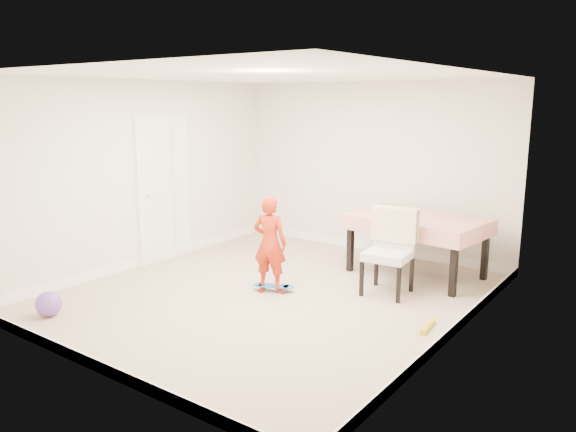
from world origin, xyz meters
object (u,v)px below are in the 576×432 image
Objects in this scene: dining_chair at (388,253)px; child at (270,246)px; skateboard at (274,288)px; balloon at (49,304)px; dining_table at (416,246)px.

dining_chair is 1.43m from child.
skateboard is 1.82× the size of balloon.
skateboard is at bearing 54.47° from balloon.
balloon is at bearing -149.18° from skateboard.
child reaches higher than dining_table.
balloon is (-1.46, -2.07, -0.44)m from child.
dining_chair reaches higher than balloon.
skateboard is at bearing -118.34° from dining_table.
child reaches higher than dining_chair.
child is (-1.18, -1.67, 0.18)m from dining_table.
dining_chair is at bearing 46.76° from balloon.
dining_chair is 3.91m from balloon.
dining_chair is 2.04× the size of skateboard.
dining_table is 1.48× the size of child.
child is 4.16× the size of balloon.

